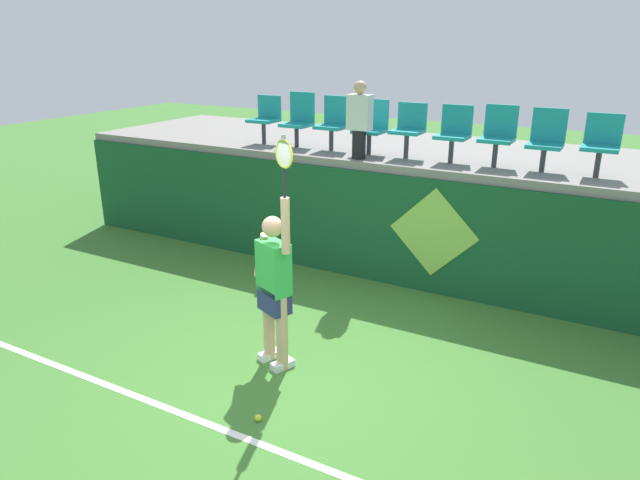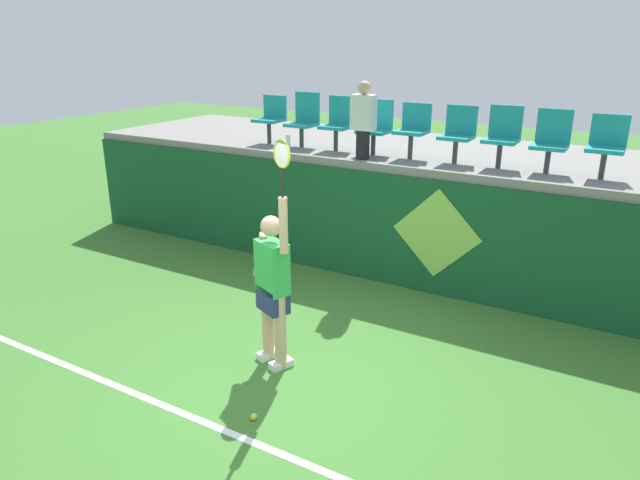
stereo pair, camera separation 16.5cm
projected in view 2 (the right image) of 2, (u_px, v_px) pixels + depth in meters
ground_plane at (280, 378)px, 6.21m from camera, size 40.00×40.00×0.00m
court_back_wall at (394, 230)px, 8.36m from camera, size 11.82×0.20×1.64m
spectator_platform at (433, 152)px, 9.26m from camera, size 11.82×3.02×0.12m
court_baseline_stripe at (221, 429)px, 5.40m from camera, size 10.63×0.08×0.01m
tennis_player at (273, 283)px, 6.18m from camera, size 0.71×0.39×2.54m
tennis_ball at (254, 417)px, 5.52m from camera, size 0.07×0.07×0.07m
water_bottle at (288, 143)px, 8.99m from camera, size 0.07×0.07×0.26m
stadium_chair_0 at (271, 116)px, 9.59m from camera, size 0.44×0.42×0.78m
stadium_chair_1 at (304, 118)px, 9.30m from camera, size 0.44×0.42×0.85m
stadium_chair_2 at (338, 121)px, 9.00m from camera, size 0.44×0.42×0.82m
stadium_chair_3 at (376, 125)px, 8.70m from camera, size 0.44×0.42×0.80m
stadium_chair_4 at (413, 127)px, 8.40m from camera, size 0.44×0.42×0.78m
stadium_chair_5 at (458, 132)px, 8.09m from camera, size 0.44×0.42×0.79m
stadium_chair_6 at (503, 134)px, 7.80m from camera, size 0.44×0.42×0.82m
stadium_chair_7 at (551, 139)px, 7.51m from camera, size 0.44×0.42×0.81m
stadium_chair_8 at (607, 143)px, 7.19m from camera, size 0.44×0.42×0.79m
spectator_0 at (363, 119)px, 8.29m from camera, size 0.34×0.20×1.11m
wall_signage_mount at (432, 294)px, 8.24m from camera, size 1.27×0.01×1.54m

